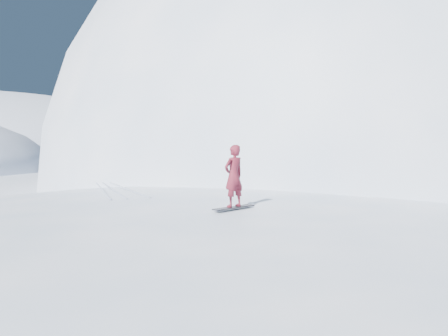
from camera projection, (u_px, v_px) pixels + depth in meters
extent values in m
plane|color=white|center=(190.00, 292.00, 11.51)|extent=(400.00, 400.00, 0.00)
ellipsoid|color=white|center=(200.00, 260.00, 14.66)|extent=(36.00, 28.00, 4.80)
ellipsoid|color=white|center=(343.00, 183.00, 42.63)|extent=(60.00, 56.00, 56.00)
ellipsoid|color=white|center=(259.00, 194.00, 33.48)|extent=(28.00, 24.00, 18.00)
ellipsoid|color=white|center=(408.00, 313.00, 10.06)|extent=(5.00, 4.50, 0.70)
ellipsoid|color=white|center=(114.00, 245.00, 16.68)|extent=(7.00, 6.30, 1.00)
ellipsoid|color=white|center=(329.00, 242.00, 17.32)|extent=(4.00, 3.60, 0.60)
cube|color=black|center=(234.00, 207.00, 11.63)|extent=(1.43, 0.84, 0.02)
imported|color=maroon|center=(234.00, 176.00, 11.57)|extent=(0.78, 0.67, 1.81)
cube|color=silver|center=(102.00, 189.00, 16.05)|extent=(0.65, 5.98, 0.04)
cube|color=silver|center=(113.00, 189.00, 16.16)|extent=(0.88, 5.95, 0.04)
cube|color=silver|center=(127.00, 189.00, 16.32)|extent=(1.34, 5.87, 0.04)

